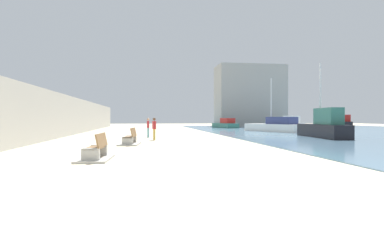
% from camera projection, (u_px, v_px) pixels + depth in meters
% --- Properties ---
extents(ground_plane, '(120.00, 120.00, 0.00)m').
position_uv_depth(ground_plane, '(154.00, 136.00, 26.48)').
color(ground_plane, beige).
extents(seawall, '(0.80, 64.00, 3.45)m').
position_uv_depth(seawall, '(61.00, 116.00, 25.38)').
color(seawall, '#ADAAA3').
rests_on(seawall, ground).
extents(bench_near, '(1.22, 2.16, 0.98)m').
position_uv_depth(bench_near, '(96.00, 154.00, 11.44)').
color(bench_near, '#ADAAA3').
rests_on(bench_near, ground).
extents(bench_far, '(1.30, 2.20, 0.98)m').
position_uv_depth(bench_far, '(130.00, 141.00, 17.99)').
color(bench_far, '#ADAAA3').
rests_on(bench_far, ground).
extents(person_walking, '(0.21, 0.53, 1.54)m').
position_uv_depth(person_walking, '(148.00, 126.00, 24.55)').
color(person_walking, teal).
rests_on(person_walking, ground).
extents(person_standing, '(0.27, 0.51, 1.57)m').
position_uv_depth(person_standing, '(154.00, 127.00, 21.58)').
color(person_standing, gold).
rests_on(person_standing, ground).
extents(boat_outer, '(3.01, 4.86, 1.81)m').
position_uv_depth(boat_outer, '(288.00, 124.00, 41.33)').
color(boat_outer, white).
rests_on(boat_outer, water_bay).
extents(boat_nearest, '(4.50, 8.11, 5.97)m').
position_uv_depth(boat_nearest, '(275.00, 126.00, 34.40)').
color(boat_nearest, white).
rests_on(boat_nearest, water_bay).
extents(boat_mid_bay, '(5.87, 7.54, 2.08)m').
position_uv_depth(boat_mid_bay, '(346.00, 122.00, 55.63)').
color(boat_mid_bay, black).
rests_on(boat_mid_bay, water_bay).
extents(boat_far_right, '(3.35, 5.04, 1.49)m').
position_uv_depth(boat_far_right, '(226.00, 124.00, 47.74)').
color(boat_far_right, '#337060').
rests_on(boat_far_right, water_bay).
extents(boat_far_left, '(2.13, 6.79, 5.84)m').
position_uv_depth(boat_far_left, '(324.00, 127.00, 24.08)').
color(boat_far_left, black).
rests_on(boat_far_left, water_bay).
extents(harbor_building, '(12.00, 6.00, 10.99)m').
position_uv_depth(harbor_building, '(250.00, 96.00, 56.78)').
color(harbor_building, '#9E9E99').
rests_on(harbor_building, ground).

